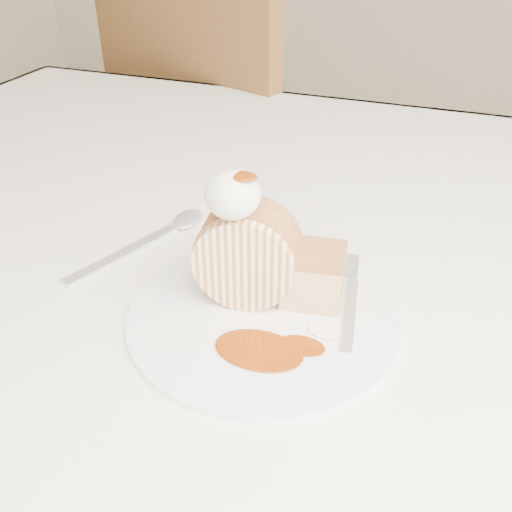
% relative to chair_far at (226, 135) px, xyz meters
% --- Properties ---
extents(table, '(1.40, 0.90, 0.75)m').
position_rel_chair_far_xyz_m(table, '(0.36, -0.62, 0.08)').
color(table, silver).
rests_on(table, ground).
extents(chair_far, '(0.61, 0.61, 1.01)m').
position_rel_chair_far_xyz_m(chair_far, '(0.00, 0.00, 0.00)').
color(chair_far, brown).
rests_on(chair_far, ground).
extents(plate, '(0.27, 0.27, 0.01)m').
position_rel_chair_far_xyz_m(plate, '(0.38, -0.81, 0.17)').
color(plate, white).
rests_on(plate, table).
extents(roulade_slice, '(0.09, 0.06, 0.09)m').
position_rel_chair_far_xyz_m(roulade_slice, '(0.36, -0.79, 0.22)').
color(roulade_slice, '#FCDDAF').
rests_on(roulade_slice, plate).
extents(cake_chunk, '(0.06, 0.05, 0.04)m').
position_rel_chair_far_xyz_m(cake_chunk, '(0.41, -0.77, 0.20)').
color(cake_chunk, '#AF7442').
rests_on(cake_chunk, plate).
extents(whipped_cream, '(0.05, 0.05, 0.04)m').
position_rel_chair_far_xyz_m(whipped_cream, '(0.35, -0.80, 0.28)').
color(whipped_cream, silver).
rests_on(whipped_cream, roulade_slice).
extents(caramel_drizzle, '(0.02, 0.02, 0.01)m').
position_rel_chair_far_xyz_m(caramel_drizzle, '(0.36, -0.80, 0.31)').
color(caramel_drizzle, '#732B04').
rests_on(caramel_drizzle, whipped_cream).
extents(caramel_pool, '(0.08, 0.06, 0.00)m').
position_rel_chair_far_xyz_m(caramel_pool, '(0.39, -0.85, 0.18)').
color(caramel_pool, '#732B04').
rests_on(caramel_pool, plate).
extents(fork, '(0.04, 0.14, 0.00)m').
position_rel_chair_far_xyz_m(fork, '(0.45, -0.79, 0.18)').
color(fork, silver).
rests_on(fork, plate).
extents(spoon, '(0.08, 0.17, 0.00)m').
position_rel_chair_far_xyz_m(spoon, '(0.21, -0.76, 0.17)').
color(spoon, silver).
rests_on(spoon, table).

